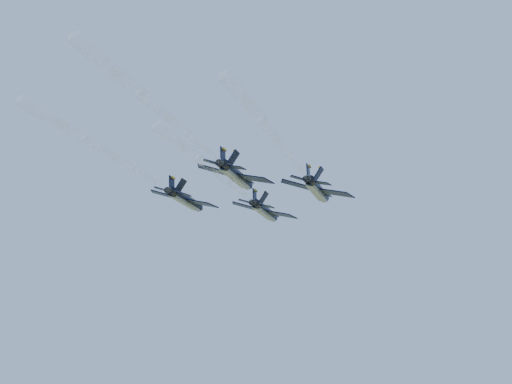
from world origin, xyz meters
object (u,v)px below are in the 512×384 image
at_px(jet_right, 318,190).
at_px(jet_slot, 237,176).
at_px(jet_lead, 265,211).
at_px(jet_left, 186,200).

bearing_deg(jet_right, jet_slot, -134.65).
bearing_deg(jet_right, jet_lead, 137.40).
distance_m(jet_lead, jet_left, 14.96).
xyz_separation_m(jet_left, jet_right, (21.78, 3.85, 0.00)).
distance_m(jet_lead, jet_slot, 20.71).
height_order(jet_left, jet_slot, same).
bearing_deg(jet_left, jet_lead, 43.27).
xyz_separation_m(jet_lead, jet_right, (12.87, -8.17, 0.00)).
relative_size(jet_lead, jet_right, 1.00).
distance_m(jet_lead, jet_right, 15.24).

